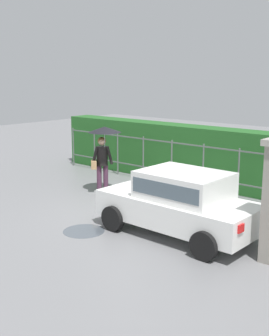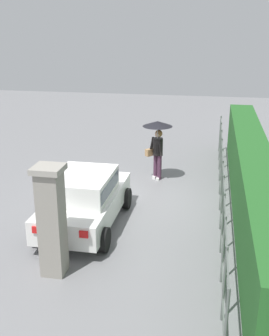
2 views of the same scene
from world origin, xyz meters
TOP-DOWN VIEW (x-y plane):
  - ground_plane at (0.00, 0.00)m, footprint 40.00×40.00m
  - car at (1.87, -0.72)m, footprint 3.75×1.89m
  - pedestrian at (-1.96, 0.66)m, footprint 0.99×0.99m
  - fence_section at (0.24, 2.79)m, footprint 12.08×0.05m
  - hedge_row at (0.24, 3.59)m, footprint 13.03×0.90m
  - puddle_near at (0.06, -2.03)m, footprint 0.97×0.97m

SIDE VIEW (x-z plane):
  - ground_plane at x=0.00m, z-range 0.00..0.00m
  - puddle_near at x=0.06m, z-range 0.00..0.00m
  - car at x=1.87m, z-range 0.06..1.54m
  - fence_section at x=0.24m, z-range 0.08..1.58m
  - hedge_row at x=0.24m, z-range 0.00..1.90m
  - pedestrian at x=-1.96m, z-range 0.47..2.53m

